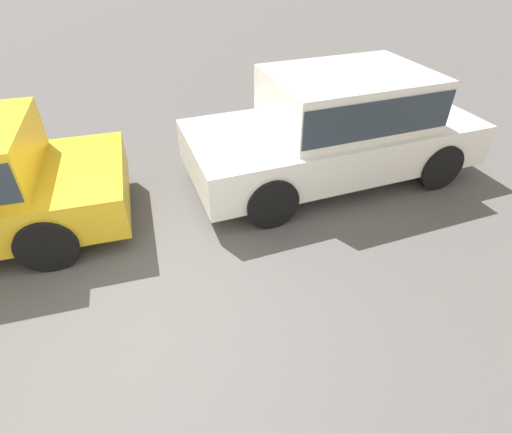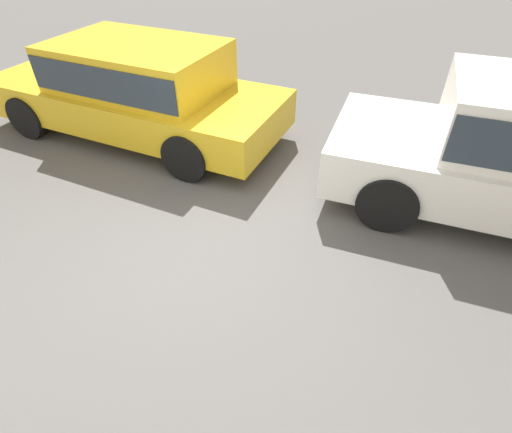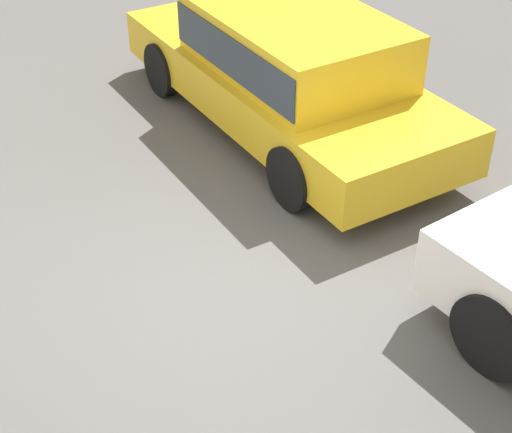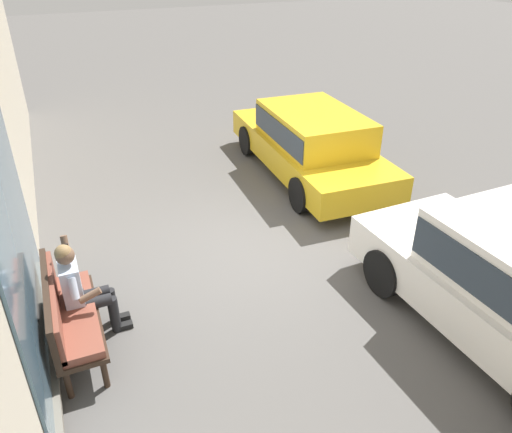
# 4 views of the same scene
# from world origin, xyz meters

# --- Properties ---
(ground_plane) EXTENTS (60.00, 60.00, 0.00)m
(ground_plane) POSITION_xyz_m (0.00, 0.00, 0.00)
(ground_plane) COLOR #565451
(bench) EXTENTS (1.65, 0.55, 1.01)m
(bench) POSITION_xyz_m (-1.18, 2.90, 0.58)
(bench) COLOR #332319
(bench) RESTS_ON ground_plane
(person_on_phone) EXTENTS (0.73, 0.74, 1.35)m
(person_on_phone) POSITION_xyz_m (-0.95, 2.67, 0.71)
(person_on_phone) COLOR black
(person_on_phone) RESTS_ON ground_plane
(parked_car_mid) EXTENTS (4.73, 2.04, 1.41)m
(parked_car_mid) POSITION_xyz_m (2.19, -2.18, 0.77)
(parked_car_mid) COLOR gold
(parked_car_mid) RESTS_ON ground_plane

